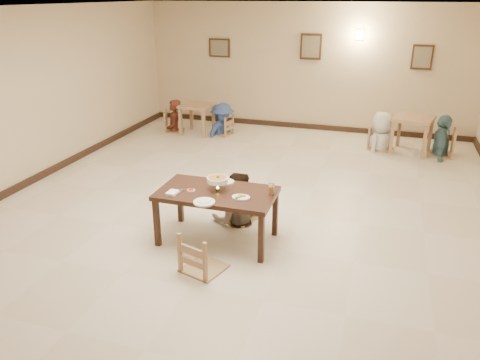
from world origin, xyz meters
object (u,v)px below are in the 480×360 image
(main_diner, at_px, (236,173))
(bg_diner_a, at_px, (173,100))
(bg_table_right, at_px, (413,123))
(bg_chair_lr, at_px, (222,117))
(chair_near, at_px, (203,234))
(curry_warmer, at_px, (218,180))
(bg_chair_ll, at_px, (174,112))
(bg_table_left, at_px, (197,110))
(bg_diner_b, at_px, (222,103))
(bg_diner_d, at_px, (446,115))
(drink_glass, at_px, (271,189))
(bg_diner_c, at_px, (384,112))
(bg_chair_rl, at_px, (382,128))
(chair_far, at_px, (240,191))
(bg_chair_rr, at_px, (443,131))
(main_table, at_px, (217,197))

(main_diner, height_order, bg_diner_a, bg_diner_a)
(bg_table_right, distance_m, bg_chair_lr, 4.28)
(chair_near, relative_size, curry_warmer, 3.14)
(curry_warmer, relative_size, bg_diner_a, 0.20)
(bg_chair_ll, bearing_deg, bg_table_left, -108.81)
(chair_near, distance_m, bg_diner_b, 5.92)
(curry_warmer, bearing_deg, main_diner, 83.62)
(bg_chair_lr, bearing_deg, bg_table_right, 102.08)
(curry_warmer, height_order, bg_diner_d, bg_diner_d)
(drink_glass, relative_size, bg_diner_c, 0.09)
(bg_diner_a, bearing_deg, bg_diner_c, 67.45)
(bg_chair_rl, bearing_deg, chair_far, 176.15)
(chair_far, height_order, chair_near, chair_near)
(bg_table_right, distance_m, bg_diner_c, 0.64)
(bg_table_right, height_order, bg_chair_rl, bg_chair_rl)
(bg_chair_rl, height_order, bg_chair_rr, bg_chair_rr)
(drink_glass, relative_size, bg_diner_b, 0.10)
(bg_diner_b, bearing_deg, main_table, -140.45)
(drink_glass, bearing_deg, chair_near, -125.77)
(main_diner, xyz_separation_m, curry_warmer, (-0.07, -0.60, 0.11))
(chair_near, xyz_separation_m, drink_glass, (0.62, 0.87, 0.31))
(bg_chair_ll, xyz_separation_m, bg_diner_b, (1.23, 0.07, 0.29))
(chair_near, height_order, bg_diner_d, bg_diner_d)
(bg_chair_ll, distance_m, bg_chair_rr, 6.11)
(bg_chair_rl, bearing_deg, drink_glass, -174.53)
(bg_chair_rl, xyz_separation_m, bg_diner_c, (-0.00, -0.00, 0.35))
(curry_warmer, bearing_deg, bg_chair_rr, 56.12)
(curry_warmer, xyz_separation_m, bg_chair_rl, (2.01, 4.84, -0.41))
(drink_glass, distance_m, bg_diner_b, 5.34)
(bg_table_right, height_order, bg_diner_d, bg_diner_d)
(curry_warmer, height_order, bg_table_left, curry_warmer)
(curry_warmer, relative_size, bg_chair_lr, 0.36)
(chair_near, xyz_separation_m, bg_diner_b, (-1.76, 5.65, 0.27))
(main_table, height_order, bg_table_right, bg_table_right)
(chair_far, height_order, main_diner, main_diner)
(bg_diner_b, bearing_deg, chair_far, -136.42)
(curry_warmer, distance_m, bg_table_left, 5.31)
(drink_glass, distance_m, bg_diner_d, 5.34)
(bg_chair_rl, height_order, bg_diner_c, bg_diner_c)
(bg_diner_d, bearing_deg, bg_chair_ll, 92.92)
(bg_chair_ll, relative_size, bg_diner_a, 0.62)
(drink_glass, height_order, bg_chair_lr, bg_chair_lr)
(main_table, distance_m, bg_chair_lr, 5.18)
(chair_far, bearing_deg, main_table, -79.06)
(chair_far, distance_m, drink_glass, 0.91)
(bg_diner_d, bearing_deg, bg_table_left, 92.90)
(bg_diner_c, xyz_separation_m, bg_diner_d, (1.21, -0.05, 0.04))
(bg_table_left, distance_m, bg_diner_a, 0.65)
(chair_far, xyz_separation_m, curry_warmer, (-0.10, -0.65, 0.42))
(bg_chair_ll, distance_m, bg_diner_a, 0.30)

